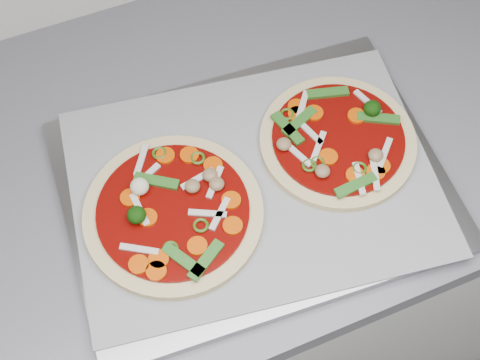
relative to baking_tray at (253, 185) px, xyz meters
name	(u,v)px	position (x,y,z in m)	size (l,w,h in m)	color
baking_tray	(253,185)	(0.00, 0.00, 0.00)	(0.49, 0.36, 0.02)	gray
parchment	(253,182)	(0.00, 0.00, 0.01)	(0.47, 0.34, 0.00)	gray
pizza_left	(173,212)	(-0.11, -0.01, 0.02)	(0.27, 0.27, 0.04)	#DFC788
pizza_right	(338,140)	(0.13, 0.01, 0.02)	(0.24, 0.24, 0.04)	#DFC788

